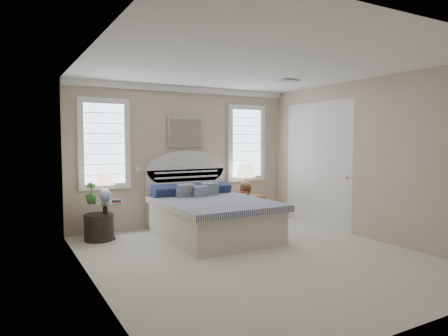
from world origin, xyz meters
TOP-DOWN VIEW (x-y plane):
  - floor at (0.00, 0.00)m, footprint 4.50×5.00m
  - ceiling at (0.00, 0.00)m, footprint 4.50×5.00m
  - wall_back at (0.00, 2.50)m, footprint 4.50×0.02m
  - wall_left at (-2.25, 0.00)m, footprint 0.02×5.00m
  - wall_right at (2.25, 0.00)m, footprint 0.02×5.00m
  - crown_molding at (0.00, 2.46)m, footprint 4.50×0.08m
  - hvac_vent at (1.20, 0.80)m, footprint 0.30×0.20m
  - switch_plate at (-0.95, 2.48)m, footprint 0.08×0.01m
  - window_left at (-1.55, 2.48)m, footprint 0.90×0.06m
  - window_right at (1.40, 2.48)m, footprint 0.90×0.06m
  - painting at (0.00, 2.46)m, footprint 0.74×0.04m
  - closet_door at (2.23, 1.20)m, footprint 0.02×1.80m
  - bed at (0.00, 1.46)m, footprint 1.72×2.28m
  - side_table_left at (-1.65, 2.05)m, footprint 0.56×0.56m
  - nightstand_right at (1.30, 2.15)m, footprint 0.50×0.40m
  - floor_pot at (-1.76, 2.06)m, footprint 0.51×0.51m
  - lamp_left at (-1.64, 2.08)m, footprint 0.38×0.38m
  - lamp_right at (1.21, 2.19)m, footprint 0.51×0.51m
  - potted_plant at (-1.87, 2.07)m, footprint 0.23×0.23m
  - books_left at (-1.49, 1.96)m, footprint 0.17×0.14m
  - books_right at (1.10, 2.08)m, footprint 0.22×0.20m

SIDE VIEW (x-z plane):
  - floor at x=0.00m, z-range -0.01..0.01m
  - floor_pot at x=-1.76m, z-range 0.00..0.44m
  - bed at x=0.00m, z-range -0.35..1.12m
  - nightstand_right at x=1.30m, z-range 0.12..0.65m
  - side_table_left at x=-1.65m, z-range 0.07..0.70m
  - books_right at x=1.10m, z-range 0.53..0.63m
  - books_left at x=-1.49m, z-range 0.63..0.67m
  - potted_plant at x=-1.87m, z-range 0.63..0.97m
  - lamp_right at x=1.21m, z-range 0.60..1.26m
  - lamp_left at x=-1.64m, z-range 0.68..1.19m
  - switch_plate at x=-0.95m, z-range 1.09..1.21m
  - closet_door at x=2.23m, z-range 0.00..2.40m
  - wall_back at x=0.00m, z-range 0.00..2.70m
  - wall_left at x=-2.25m, z-range 0.00..2.70m
  - wall_right at x=2.25m, z-range 0.00..2.70m
  - window_left at x=-1.55m, z-range 0.80..2.40m
  - window_right at x=1.40m, z-range 0.80..2.40m
  - painting at x=0.00m, z-range 1.53..2.11m
  - crown_molding at x=0.00m, z-range 2.58..2.70m
  - hvac_vent at x=1.20m, z-range 2.67..2.69m
  - ceiling at x=0.00m, z-range 2.70..2.71m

